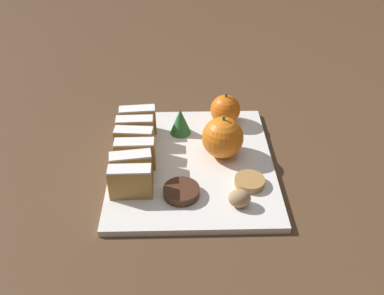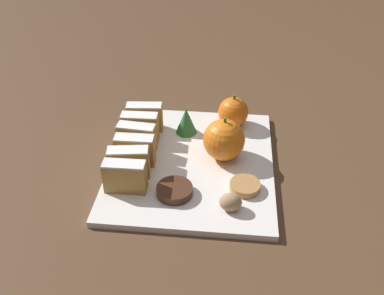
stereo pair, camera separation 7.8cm
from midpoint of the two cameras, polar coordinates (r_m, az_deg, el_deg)
ground_plane at (r=0.80m, az=2.77°, el=-2.52°), size 6.00×6.00×0.00m
serving_platter at (r=0.80m, az=2.78°, el=-2.19°), size 0.30×0.35×0.01m
stollen_slice_front at (r=0.72m, az=-5.88°, el=-4.01°), size 0.07×0.03×0.06m
stollen_slice_second at (r=0.74m, az=-5.51°, el=-2.15°), size 0.07×0.04×0.06m
stollen_slice_third at (r=0.77m, az=-4.78°, el=-0.45°), size 0.07×0.03×0.06m
stollen_slice_fourth at (r=0.80m, az=-4.65°, el=1.15°), size 0.07×0.03×0.06m
stollen_slice_fifth at (r=0.83m, az=-4.32°, el=2.63°), size 0.07×0.03×0.06m
stollen_slice_sixth at (r=0.87m, az=-3.78°, el=3.99°), size 0.07×0.03×0.06m
orange_near at (r=0.88m, az=8.04°, el=4.62°), size 0.06×0.06×0.07m
orange_far at (r=0.79m, az=7.11°, el=0.92°), size 0.08×0.08×0.09m
walnut at (r=0.69m, az=8.39°, el=-7.35°), size 0.04×0.03×0.03m
chocolate_cookie at (r=0.72m, az=0.76°, el=-5.87°), size 0.06×0.06×0.01m
gingerbread_cookie at (r=0.74m, az=10.09°, el=-5.22°), size 0.05×0.05×0.01m
evergreen_sprig at (r=0.85m, az=1.82°, el=3.51°), size 0.04×0.04×0.05m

